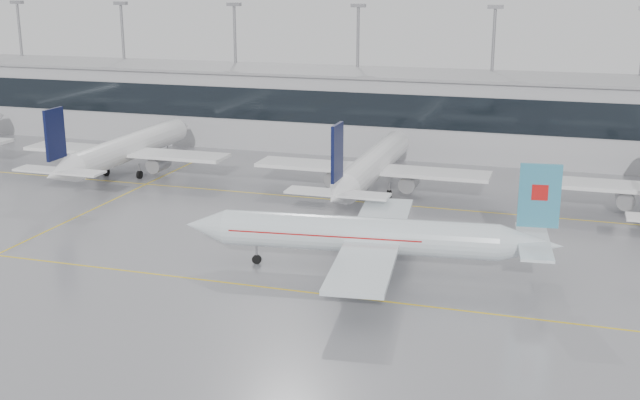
% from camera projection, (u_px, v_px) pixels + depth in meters
% --- Properties ---
extents(ground, '(320.00, 320.00, 0.00)m').
position_uv_depth(ground, '(279.00, 289.00, 70.77)').
color(ground, gray).
rests_on(ground, ground).
extents(taxi_line_main, '(120.00, 0.25, 0.01)m').
position_uv_depth(taxi_line_main, '(279.00, 289.00, 70.77)').
color(taxi_line_main, yellow).
rests_on(taxi_line_main, ground).
extents(taxi_line_north, '(120.00, 0.25, 0.01)m').
position_uv_depth(taxi_line_north, '(364.00, 202.00, 98.37)').
color(taxi_line_north, yellow).
rests_on(taxi_line_north, ground).
extents(taxi_line_cross, '(0.25, 60.00, 0.01)m').
position_uv_depth(taxi_line_cross, '(82.00, 214.00, 93.23)').
color(taxi_line_cross, yellow).
rests_on(taxi_line_cross, ground).
extents(terminal, '(180.00, 15.00, 12.00)m').
position_uv_depth(terminal, '(415.00, 114.00, 126.21)').
color(terminal, '#A2A2A6').
rests_on(terminal, ground).
extents(terminal_glass, '(180.00, 0.20, 5.00)m').
position_uv_depth(terminal_glass, '(406.00, 111.00, 118.87)').
color(terminal_glass, black).
rests_on(terminal_glass, ground).
extents(terminal_roof, '(182.00, 16.00, 0.40)m').
position_uv_depth(terminal_roof, '(416.00, 74.00, 124.57)').
color(terminal_roof, gray).
rests_on(terminal_roof, ground).
extents(light_masts, '(156.40, 1.00, 22.60)m').
position_uv_depth(light_masts, '(423.00, 63.00, 129.78)').
color(light_masts, gray).
rests_on(light_masts, ground).
extents(air_canada_jet, '(35.35, 28.12, 10.96)m').
position_uv_depth(air_canada_jet, '(372.00, 236.00, 74.08)').
color(air_canada_jet, silver).
rests_on(air_canada_jet, ground).
extents(parked_jet_b, '(29.64, 36.96, 11.72)m').
position_uv_depth(parked_jet_b, '(126.00, 149.00, 110.88)').
color(parked_jet_b, white).
rests_on(parked_jet_b, ground).
extents(parked_jet_c, '(29.64, 36.96, 11.72)m').
position_uv_depth(parked_jet_c, '(372.00, 166.00, 100.78)').
color(parked_jet_c, white).
rests_on(parked_jet_c, ground).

